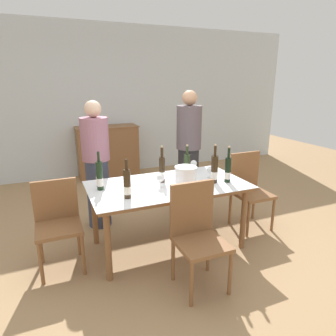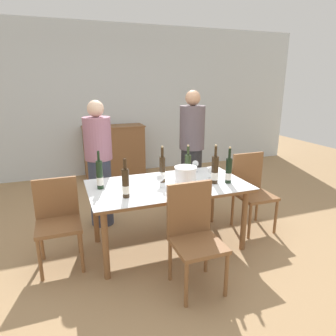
{
  "view_description": "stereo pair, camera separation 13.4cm",
  "coord_description": "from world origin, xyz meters",
  "px_view_note": "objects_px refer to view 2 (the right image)",
  "views": [
    {
      "loc": [
        -1.16,
        -2.77,
        1.79
      ],
      "look_at": [
        0.0,
        0.0,
        0.91
      ],
      "focal_mm": 32.0,
      "sensor_mm": 36.0,
      "label": 1
    },
    {
      "loc": [
        -1.04,
        -2.82,
        1.79
      ],
      "look_at": [
        0.0,
        0.0,
        0.91
      ],
      "focal_mm": 32.0,
      "sensor_mm": 36.0,
      "label": 2
    }
  ],
  "objects_px": {
    "person_guest_left": "(192,154)",
    "dining_table": "(168,191)",
    "wine_glass_2": "(195,164)",
    "wine_bottle_0": "(126,184)",
    "wine_glass_1": "(211,171)",
    "wine_bottle_4": "(100,176)",
    "wine_glass_3": "(100,177)",
    "sideboard_cabinet": "(114,151)",
    "wine_bottle_3": "(229,171)",
    "chair_left_end": "(58,216)",
    "ice_bucket": "(186,176)",
    "chair_right_end": "(251,187)",
    "chair_near_front": "(194,230)",
    "person_host": "(99,165)",
    "wine_bottle_1": "(215,170)",
    "wine_glass_0": "(160,178)",
    "wine_bottle_5": "(162,170)",
    "wine_bottle_2": "(188,167)"
  },
  "relations": [
    {
      "from": "person_guest_left",
      "to": "dining_table",
      "type": "bearing_deg",
      "value": -129.55
    },
    {
      "from": "wine_glass_2",
      "to": "wine_bottle_0",
      "type": "bearing_deg",
      "value": -152.11
    },
    {
      "from": "wine_glass_1",
      "to": "wine_glass_2",
      "type": "bearing_deg",
      "value": 102.72
    },
    {
      "from": "wine_bottle_4",
      "to": "wine_glass_3",
      "type": "relative_size",
      "value": 3.05
    },
    {
      "from": "sideboard_cabinet",
      "to": "wine_bottle_3",
      "type": "relative_size",
      "value": 2.88
    },
    {
      "from": "chair_left_end",
      "to": "ice_bucket",
      "type": "bearing_deg",
      "value": -9.18
    },
    {
      "from": "chair_right_end",
      "to": "wine_bottle_4",
      "type": "bearing_deg",
      "value": 179.24
    },
    {
      "from": "wine_glass_2",
      "to": "chair_near_front",
      "type": "xyz_separation_m",
      "value": [
        -0.47,
        -0.98,
        -0.3
      ]
    },
    {
      "from": "wine_glass_2",
      "to": "person_host",
      "type": "height_order",
      "value": "person_host"
    },
    {
      "from": "wine_bottle_3",
      "to": "wine_glass_1",
      "type": "bearing_deg",
      "value": 117.08
    },
    {
      "from": "wine_bottle_0",
      "to": "chair_right_end",
      "type": "bearing_deg",
      "value": 10.34
    },
    {
      "from": "chair_left_end",
      "to": "wine_bottle_1",
      "type": "bearing_deg",
      "value": -7.83
    },
    {
      "from": "sideboard_cabinet",
      "to": "chair_left_end",
      "type": "height_order",
      "value": "sideboard_cabinet"
    },
    {
      "from": "wine_bottle_4",
      "to": "ice_bucket",
      "type": "bearing_deg",
      "value": -15.78
    },
    {
      "from": "wine_glass_0",
      "to": "chair_right_end",
      "type": "relative_size",
      "value": 0.15
    },
    {
      "from": "wine_glass_1",
      "to": "wine_bottle_4",
      "type": "bearing_deg",
      "value": 175.45
    },
    {
      "from": "wine_bottle_5",
      "to": "chair_near_front",
      "type": "xyz_separation_m",
      "value": [
        0.02,
        -0.77,
        -0.34
      ]
    },
    {
      "from": "ice_bucket",
      "to": "wine_glass_1",
      "type": "bearing_deg",
      "value": 20.5
    },
    {
      "from": "wine_glass_0",
      "to": "person_host",
      "type": "xyz_separation_m",
      "value": [
        -0.5,
        0.86,
        -0.04
      ]
    },
    {
      "from": "wine_glass_2",
      "to": "wine_bottle_4",
      "type": "bearing_deg",
      "value": -170.83
    },
    {
      "from": "ice_bucket",
      "to": "wine_bottle_0",
      "type": "bearing_deg",
      "value": -172.64
    },
    {
      "from": "person_host",
      "to": "wine_bottle_5",
      "type": "bearing_deg",
      "value": -50.7
    },
    {
      "from": "wine_glass_0",
      "to": "person_guest_left",
      "type": "bearing_deg",
      "value": 47.88
    },
    {
      "from": "wine_bottle_3",
      "to": "wine_glass_1",
      "type": "height_order",
      "value": "wine_bottle_3"
    },
    {
      "from": "wine_bottle_5",
      "to": "person_guest_left",
      "type": "relative_size",
      "value": 0.24
    },
    {
      "from": "wine_bottle_5",
      "to": "chair_left_end",
      "type": "bearing_deg",
      "value": -179.35
    },
    {
      "from": "wine_glass_0",
      "to": "sideboard_cabinet",
      "type": "bearing_deg",
      "value": 89.31
    },
    {
      "from": "wine_glass_2",
      "to": "wine_glass_3",
      "type": "height_order",
      "value": "wine_glass_2"
    },
    {
      "from": "wine_glass_0",
      "to": "chair_left_end",
      "type": "height_order",
      "value": "wine_glass_0"
    },
    {
      "from": "chair_left_end",
      "to": "chair_right_end",
      "type": "bearing_deg",
      "value": 0.19
    },
    {
      "from": "wine_glass_3",
      "to": "person_guest_left",
      "type": "xyz_separation_m",
      "value": [
        1.29,
        0.51,
        0.02
      ]
    },
    {
      "from": "wine_glass_0",
      "to": "person_host",
      "type": "relative_size",
      "value": 0.09
    },
    {
      "from": "chair_right_end",
      "to": "person_host",
      "type": "height_order",
      "value": "person_host"
    },
    {
      "from": "wine_bottle_3",
      "to": "person_guest_left",
      "type": "xyz_separation_m",
      "value": [
        -0.01,
        0.92,
        -0.02
      ]
    },
    {
      "from": "wine_bottle_1",
      "to": "chair_near_front",
      "type": "height_order",
      "value": "wine_bottle_1"
    },
    {
      "from": "person_host",
      "to": "chair_left_end",
      "type": "bearing_deg",
      "value": -125.79
    },
    {
      "from": "wine_bottle_0",
      "to": "wine_bottle_4",
      "type": "relative_size",
      "value": 0.95
    },
    {
      "from": "wine_bottle_2",
      "to": "wine_glass_3",
      "type": "relative_size",
      "value": 2.94
    },
    {
      "from": "ice_bucket",
      "to": "wine_bottle_3",
      "type": "bearing_deg",
      "value": -6.67
    },
    {
      "from": "dining_table",
      "to": "wine_bottle_2",
      "type": "height_order",
      "value": "wine_bottle_2"
    },
    {
      "from": "ice_bucket",
      "to": "wine_bottle_0",
      "type": "xyz_separation_m",
      "value": [
        -0.65,
        -0.08,
        0.02
      ]
    },
    {
      "from": "wine_bottle_4",
      "to": "wine_glass_1",
      "type": "height_order",
      "value": "wine_bottle_4"
    },
    {
      "from": "chair_left_end",
      "to": "wine_bottle_4",
      "type": "bearing_deg",
      "value": 4.12
    },
    {
      "from": "wine_bottle_2",
      "to": "wine_bottle_1",
      "type": "bearing_deg",
      "value": -53.77
    },
    {
      "from": "chair_left_end",
      "to": "person_host",
      "type": "xyz_separation_m",
      "value": [
        0.52,
        0.72,
        0.28
      ]
    },
    {
      "from": "wine_glass_1",
      "to": "chair_near_front",
      "type": "relative_size",
      "value": 0.14
    },
    {
      "from": "sideboard_cabinet",
      "to": "dining_table",
      "type": "xyz_separation_m",
      "value": [
        0.07,
        -2.78,
        0.17
      ]
    },
    {
      "from": "sideboard_cabinet",
      "to": "dining_table",
      "type": "distance_m",
      "value": 2.78
    },
    {
      "from": "sideboard_cabinet",
      "to": "wine_bottle_0",
      "type": "bearing_deg",
      "value": -98.1
    },
    {
      "from": "person_host",
      "to": "person_guest_left",
      "type": "relative_size",
      "value": 0.94
    }
  ]
}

